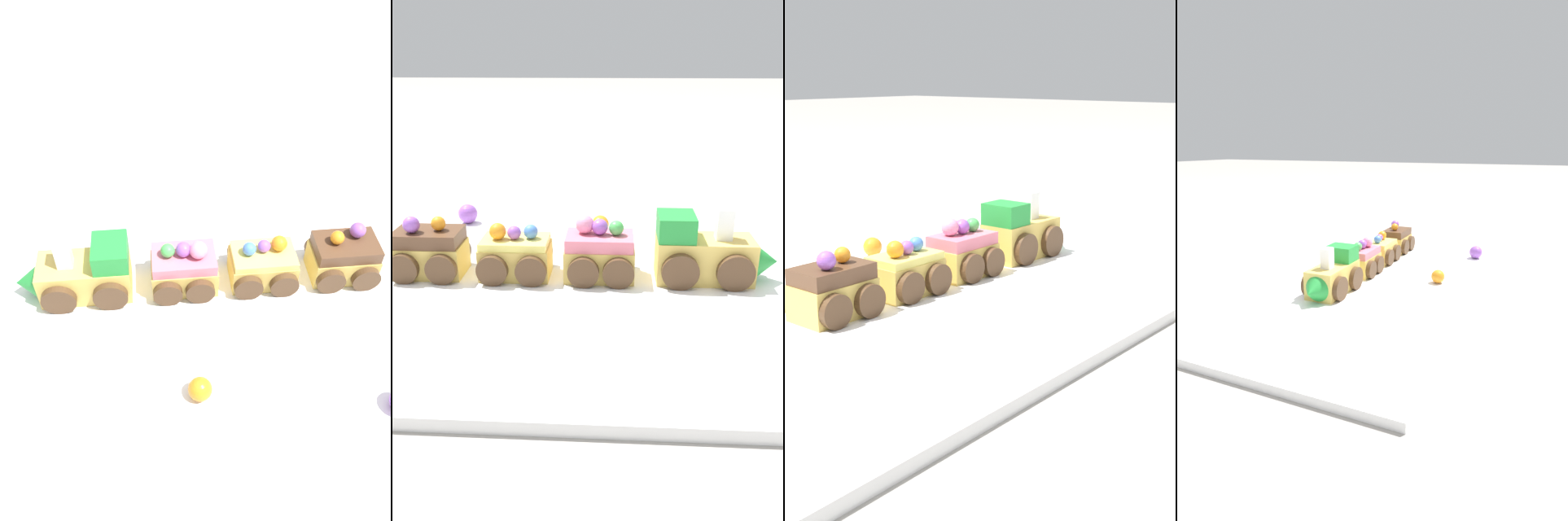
{
  "view_description": "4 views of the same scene",
  "coord_description": "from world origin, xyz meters",
  "views": [
    {
      "loc": [
        0.04,
        0.41,
        0.48
      ],
      "look_at": [
        0.0,
        0.01,
        0.05
      ],
      "focal_mm": 35.0,
      "sensor_mm": 36.0,
      "label": 1
    },
    {
      "loc": [
        0.03,
        -0.51,
        0.25
      ],
      "look_at": [
        0.01,
        -0.02,
        0.04
      ],
      "focal_mm": 35.0,
      "sensor_mm": 36.0,
      "label": 2
    },
    {
      "loc": [
        -0.6,
        -0.52,
        0.24
      ],
      "look_at": [
        0.01,
        -0.02,
        0.04
      ],
      "focal_mm": 50.0,
      "sensor_mm": 36.0,
      "label": 3
    },
    {
      "loc": [
        0.7,
        0.33,
        0.25
      ],
      "look_at": [
        0.03,
        0.04,
        0.05
      ],
      "focal_mm": 28.0,
      "sensor_mm": 36.0,
      "label": 4
    }
  ],
  "objects": [
    {
      "name": "ground_plane",
      "position": [
        0.0,
        0.0,
        0.0
      ],
      "size": [
        10.0,
        10.0,
        0.0
      ],
      "primitive_type": "plane",
      "color": "gray"
    },
    {
      "name": "display_board",
      "position": [
        0.0,
        0.0,
        0.01
      ],
      "size": [
        0.8,
        0.47,
        0.01
      ],
      "primitive_type": "cube",
      "color": "white",
      "rests_on": "ground_plane"
    },
    {
      "name": "cake_train_locomotive",
      "position": [
        0.14,
        0.01,
        0.04
      ],
      "size": [
        0.13,
        0.07,
        0.08
      ],
      "rotation": [
        0.0,
        0.0,
        0.0
      ],
      "color": "#E0BC56",
      "rests_on": "display_board"
    },
    {
      "name": "cake_car_strawberry",
      "position": [
        0.02,
        0.01,
        0.04
      ],
      "size": [
        0.08,
        0.07,
        0.07
      ],
      "rotation": [
        0.0,
        0.0,
        0.0
      ],
      "color": "#E0BC56",
      "rests_on": "display_board"
    },
    {
      "name": "cake_car_lemon",
      "position": [
        -0.08,
        0.01,
        0.03
      ],
      "size": [
        0.08,
        0.07,
        0.06
      ],
      "rotation": [
        0.0,
        0.0,
        0.0
      ],
      "color": "#E0BC56",
      "rests_on": "display_board"
    },
    {
      "name": "cake_car_chocolate",
      "position": [
        -0.17,
        0.01,
        0.04
      ],
      "size": [
        0.08,
        0.07,
        0.07
      ],
      "rotation": [
        0.0,
        0.0,
        0.0
      ],
      "color": "#E0BC56",
      "rests_on": "display_board"
    },
    {
      "name": "gumball_orange",
      "position": [
        0.01,
        0.16,
        0.02
      ],
      "size": [
        0.02,
        0.02,
        0.02
      ],
      "primitive_type": "sphere",
      "color": "orange",
      "rests_on": "display_board"
    }
  ]
}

